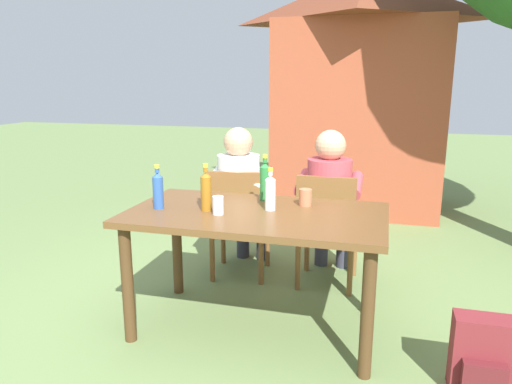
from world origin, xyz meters
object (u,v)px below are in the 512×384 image
object	(u,v)px
chair_far_left	(239,218)
person_in_white_shirt	(242,193)
bottle_clear	(270,192)
brick_kiosk	(360,88)
person_in_plaid_shirt	(330,199)
backpack_by_near_side	(482,358)
dining_table	(256,228)
chair_far_right	(327,225)
cup_glass	(218,205)
bottle_amber	(206,190)
bottle_blue	(158,190)
cup_terracotta	(305,197)
bottle_green	(265,181)

from	to	relation	value
chair_far_left	person_in_white_shirt	size ratio (longest dim) A/B	0.74
bottle_clear	brick_kiosk	size ratio (longest dim) A/B	0.10
person_in_white_shirt	person_in_plaid_shirt	world-z (taller)	same
person_in_white_shirt	backpack_by_near_side	size ratio (longest dim) A/B	2.91
person_in_white_shirt	bottle_clear	distance (m)	0.90
dining_table	backpack_by_near_side	bearing A→B (deg)	-14.94
chair_far_right	backpack_by_near_side	world-z (taller)	chair_far_right
chair_far_right	cup_glass	xyz separation A→B (m)	(-0.54, -0.84, 0.32)
chair_far_right	bottle_amber	size ratio (longest dim) A/B	3.04
dining_table	person_in_plaid_shirt	bearing A→B (deg)	67.57
cup_glass	bottle_blue	bearing A→B (deg)	176.02
chair_far_right	brick_kiosk	world-z (taller)	brick_kiosk
person_in_white_shirt	bottle_blue	size ratio (longest dim) A/B	4.34
person_in_plaid_shirt	brick_kiosk	distance (m)	2.53
bottle_clear	backpack_by_near_side	world-z (taller)	bottle_clear
person_in_white_shirt	bottle_blue	bearing A→B (deg)	-105.03
chair_far_right	person_in_plaid_shirt	world-z (taller)	person_in_plaid_shirt
person_in_plaid_shirt	bottle_amber	size ratio (longest dim) A/B	4.13
dining_table	brick_kiosk	bearing A→B (deg)	83.12
bottle_blue	cup_terracotta	xyz separation A→B (m)	(0.85, 0.30, -0.06)
person_in_white_shirt	bottle_amber	bearing A→B (deg)	-86.79
dining_table	brick_kiosk	xyz separation A→B (m)	(0.39, 3.24, 0.76)
cup_glass	backpack_by_near_side	bearing A→B (deg)	-8.56
bottle_blue	cup_glass	xyz separation A→B (m)	(0.39, -0.03, -0.06)
bottle_amber	bottle_green	distance (m)	0.44
dining_table	bottle_clear	bearing A→B (deg)	39.59
chair_far_right	person_in_white_shirt	bearing A→B (deg)	170.96
chair_far_left	brick_kiosk	distance (m)	2.78
person_in_white_shirt	brick_kiosk	distance (m)	2.63
bottle_blue	brick_kiosk	distance (m)	3.52
chair_far_right	person_in_white_shirt	size ratio (longest dim) A/B	0.74
person_in_plaid_shirt	cup_glass	xyz separation A→B (m)	(-0.54, -0.95, 0.16)
bottle_blue	cup_glass	size ratio (longest dim) A/B	2.51
cup_terracotta	person_in_plaid_shirt	bearing A→B (deg)	82.31
backpack_by_near_side	chair_far_right	bearing A→B (deg)	130.39
bottle_green	person_in_plaid_shirt	bearing A→B (deg)	56.54
person_in_white_shirt	cup_terracotta	world-z (taller)	person_in_white_shirt
chair_far_left	cup_terracotta	xyz separation A→B (m)	(0.60, -0.51, 0.32)
bottle_green	bottle_blue	distance (m)	0.68
bottle_clear	chair_far_left	bearing A→B (deg)	121.49
chair_far_left	person_in_white_shirt	xyz separation A→B (m)	(-0.01, 0.11, 0.17)
bottle_green	backpack_by_near_side	size ratio (longest dim) A/B	0.74
person_in_plaid_shirt	person_in_white_shirt	bearing A→B (deg)	180.00
bottle_green	cup_terracotta	world-z (taller)	bottle_green
dining_table	person_in_white_shirt	size ratio (longest dim) A/B	1.30
chair_far_left	brick_kiosk	xyz separation A→B (m)	(0.73, 2.52, 0.93)
bottle_green	cup_glass	world-z (taller)	bottle_green
bottle_amber	bottle_green	xyz separation A→B (m)	(0.28, 0.34, 0.01)
cup_glass	bottle_clear	bearing A→B (deg)	32.91
dining_table	bottle_amber	distance (m)	0.37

